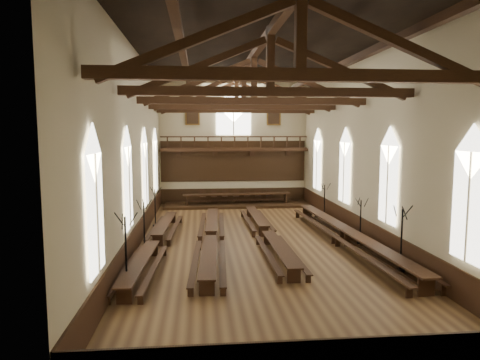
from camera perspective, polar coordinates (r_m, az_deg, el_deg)
The scene contains 21 objects.
ground at distance 22.82m, azimuth 1.80°, elevation -8.38°, with size 26.00×26.00×0.00m, color brown.
room_walls at distance 22.07m, azimuth 1.86°, elevation 8.06°, with size 26.00×26.00×26.00m.
wainscot_band at distance 22.68m, azimuth 1.80°, elevation -6.91°, with size 12.00×26.00×1.20m.
side_windows at distance 22.16m, azimuth 1.83°, elevation 1.01°, with size 11.85×19.80×4.50m.
end_window at distance 34.92m, azimuth -0.87°, elevation 8.72°, with size 2.80×0.12×3.80m.
minstrels_gallery at distance 34.71m, azimuth -0.83°, elevation 3.25°, with size 11.80×1.24×3.70m.
portraits at distance 34.92m, azimuth -0.87°, elevation 8.51°, with size 7.75×0.09×1.45m.
roof_trusses at distance 22.19m, azimuth 1.87°, elevation 12.59°, with size 11.70×25.70×2.80m.
refectory_row_a at distance 21.60m, azimuth -11.23°, elevation -8.01°, with size 1.73×13.76×0.67m.
refectory_row_b at distance 22.07m, azimuth -3.89°, elevation -7.53°, with size 1.74×14.01×0.70m.
refectory_row_c at distance 23.20m, azimuth 3.52°, elevation -6.89°, with size 1.42×13.70×0.67m.
refectory_row_d at distance 23.01m, azimuth 14.19°, elevation -6.94°, with size 1.99×14.99×0.81m.
dais at distance 33.91m, azimuth -0.40°, elevation -3.31°, with size 11.40×2.86×0.19m, color #311A0E.
high_table at distance 33.78m, azimuth -0.40°, elevation -2.02°, with size 8.55×1.47×0.80m.
high_chairs at distance 34.62m, azimuth -0.52°, elevation -1.96°, with size 5.88×0.48×1.08m.
candelabrum_left_near at distance 16.74m, azimuth -14.92°, elevation -11.00°, with size 0.88×0.83×2.90m.
candelabrum_left_mid at distance 21.83m, azimuth -12.63°, elevation -7.12°, with size 0.77×0.73×2.55m.
candelabrum_left_far at distance 27.04m, azimuth -11.23°, elevation -4.52°, with size 0.73×0.73×2.47m.
candelabrum_right_near at distance 19.31m, azimuth 20.66°, elevation -8.93°, with size 0.84×0.82×2.81m.
candelabrum_right_mid at distance 23.37m, azimuth 15.73°, elevation -6.40°, with size 0.74×0.69×2.43m.
candelabrum_right_far at distance 29.36m, azimuth 11.17°, elevation -3.68°, with size 0.73×0.71×2.43m.
Camera 1 is at (-2.81, -21.88, 5.84)m, focal length 32.00 mm.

